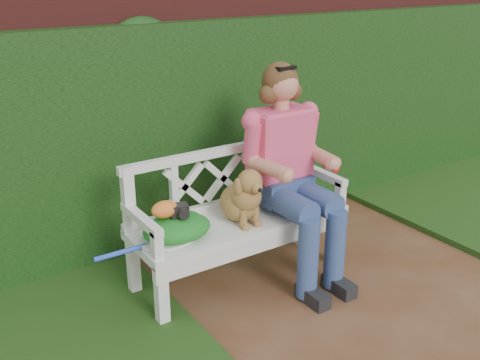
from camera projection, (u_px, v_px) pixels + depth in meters
ground at (394, 316)px, 3.54m from camera, size 60.00×60.00×0.00m
brick_wall at (231, 91)px, 4.63m from camera, size 10.00×0.30×2.20m
ivy_hedge at (246, 126)px, 4.54m from camera, size 10.00×0.18×1.70m
garden_bench at (240, 249)px, 3.87m from camera, size 1.59×0.63×0.48m
seated_woman at (284, 171)px, 3.85m from camera, size 0.67×0.87×1.50m
dog at (241, 193)px, 3.66m from camera, size 0.28×0.37×0.40m
tennis_racket at (162, 241)px, 3.43m from camera, size 0.71×0.39×0.03m
green_bag at (177, 227)px, 3.47m from camera, size 0.46×0.37×0.15m
camera_item at (179, 210)px, 3.44m from camera, size 0.13×0.11×0.07m
baseball_glove at (165, 209)px, 3.41m from camera, size 0.17×0.13×0.11m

